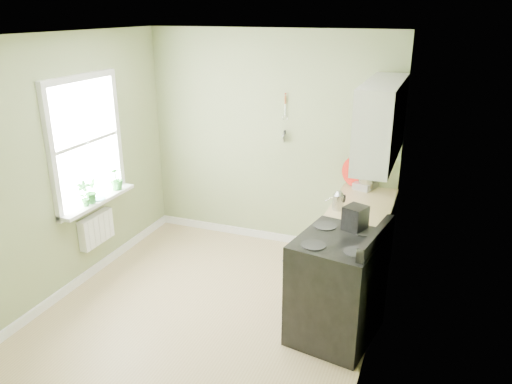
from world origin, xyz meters
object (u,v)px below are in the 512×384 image
(stove, at_px, (337,287))
(coffee_maker, at_px, (355,223))
(kettle, at_px, (338,200))
(stand_mixer, at_px, (367,174))

(stove, height_order, coffee_maker, coffee_maker)
(stove, relative_size, coffee_maker, 3.62)
(stove, relative_size, kettle, 5.44)
(stand_mixer, bearing_deg, stove, -88.70)
(stand_mixer, relative_size, kettle, 1.96)
(kettle, bearing_deg, stove, -76.76)
(coffee_maker, bearing_deg, stand_mixer, 94.62)
(stand_mixer, relative_size, coffee_maker, 1.30)
(stove, xyz_separation_m, kettle, (-0.21, 0.88, 0.51))
(stand_mixer, distance_m, coffee_maker, 1.45)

